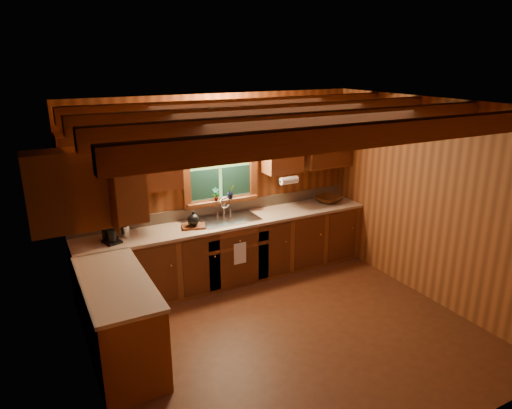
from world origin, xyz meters
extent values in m
plane|color=#4A2412|center=(0.00, 0.00, 0.00)|extent=(4.20, 4.20, 0.00)
plane|color=brown|center=(0.00, 0.00, 2.60)|extent=(4.20, 4.20, 0.00)
plane|color=brown|center=(0.00, 1.90, 1.30)|extent=(4.20, 0.00, 4.20)
plane|color=brown|center=(0.00, -1.90, 1.30)|extent=(4.20, 0.00, 4.20)
plane|color=brown|center=(-2.10, 0.00, 1.30)|extent=(0.00, 3.80, 3.80)
plane|color=brown|center=(2.10, 0.00, 1.30)|extent=(0.00, 3.80, 3.80)
cube|color=#603116|center=(0.00, -1.20, 2.49)|extent=(4.20, 0.14, 0.18)
cube|color=#603116|center=(0.00, -0.40, 2.49)|extent=(4.20, 0.14, 0.18)
cube|color=#603116|center=(0.00, 0.40, 2.49)|extent=(4.20, 0.14, 0.18)
cube|color=#603116|center=(0.00, 1.20, 2.49)|extent=(4.20, 0.14, 0.18)
cube|color=brown|center=(0.00, 1.59, 0.43)|extent=(4.20, 0.62, 0.86)
cube|color=brown|center=(-1.79, 0.48, 0.43)|extent=(0.62, 1.60, 0.86)
cube|color=tan|center=(0.00, 1.59, 0.88)|extent=(4.20, 0.66, 0.04)
cube|color=tan|center=(-1.78, 0.48, 0.88)|extent=(0.64, 1.60, 0.04)
cube|color=tan|center=(0.00, 1.89, 0.98)|extent=(4.20, 0.02, 0.16)
cube|color=white|center=(-1.47, 0.68, 0.43)|extent=(0.02, 0.60, 0.80)
cube|color=brown|center=(-1.70, 1.73, 1.84)|extent=(0.78, 0.34, 0.78)
cube|color=brown|center=(-0.92, 1.73, 1.84)|extent=(0.55, 0.34, 0.78)
cube|color=brown|center=(0.92, 1.73, 1.84)|extent=(0.55, 0.34, 0.78)
cube|color=brown|center=(1.70, 1.73, 1.84)|extent=(0.78, 0.34, 0.78)
cube|color=brown|center=(-1.93, 0.68, 1.84)|extent=(0.34, 1.10, 0.78)
cube|color=#603116|center=(0.00, 1.86, 2.00)|extent=(1.12, 0.08, 0.10)
cube|color=#603116|center=(0.00, 1.86, 1.10)|extent=(1.12, 0.08, 0.10)
cube|color=#603116|center=(-0.51, 1.86, 1.55)|extent=(0.10, 0.08, 0.80)
cube|color=#603116|center=(0.51, 1.86, 1.55)|extent=(0.10, 0.08, 0.80)
cube|color=#4D7C34|center=(0.00, 1.90, 1.55)|extent=(0.92, 0.01, 0.80)
cube|color=#12342B|center=(-0.24, 1.87, 1.37)|extent=(0.42, 0.02, 0.42)
cube|color=#12342B|center=(0.24, 1.87, 1.37)|extent=(0.42, 0.02, 0.42)
cylinder|color=black|center=(0.00, 1.87, 1.57)|extent=(0.92, 0.01, 0.01)
cube|color=#603116|center=(0.00, 1.82, 1.12)|extent=(1.06, 0.14, 0.04)
cylinder|color=black|center=(0.00, 1.86, 2.23)|extent=(0.08, 0.03, 0.08)
cylinder|color=black|center=(-0.10, 1.80, 2.23)|extent=(0.09, 0.17, 0.08)
cylinder|color=black|center=(0.10, 1.80, 2.23)|extent=(0.09, 0.17, 0.08)
sphere|color=#FFE0A5|center=(-0.16, 1.74, 2.16)|extent=(0.13, 0.13, 0.13)
sphere|color=#FFE0A5|center=(0.16, 1.74, 2.16)|extent=(0.13, 0.13, 0.13)
cylinder|color=white|center=(0.92, 1.53, 1.37)|extent=(0.27, 0.11, 0.11)
cube|color=white|center=(0.00, 1.26, 0.52)|extent=(0.18, 0.01, 0.30)
cube|color=silver|center=(0.00, 1.60, 0.91)|extent=(0.82, 0.48, 0.02)
cube|color=#262628|center=(-0.19, 1.60, 0.84)|extent=(0.34, 0.40, 0.14)
cube|color=#262628|center=(0.19, 1.60, 0.84)|extent=(0.34, 0.40, 0.14)
cylinder|color=silver|center=(0.00, 1.78, 1.01)|extent=(0.04, 0.04, 0.22)
torus|color=silver|center=(0.00, 1.72, 1.12)|extent=(0.16, 0.02, 0.16)
cube|color=black|center=(-1.61, 1.51, 0.91)|extent=(0.18, 0.22, 0.03)
cube|color=black|center=(-1.61, 1.58, 1.07)|extent=(0.18, 0.08, 0.30)
cube|color=black|center=(-1.61, 1.49, 1.20)|extent=(0.18, 0.20, 0.04)
cylinder|color=black|center=(-1.61, 1.48, 1.00)|extent=(0.11, 0.11, 0.13)
cylinder|color=silver|center=(-1.42, 1.65, 0.97)|extent=(0.11, 0.11, 0.14)
cylinder|color=black|center=(-1.43, 1.65, 1.11)|extent=(0.03, 0.04, 0.20)
cylinder|color=black|center=(-1.42, 1.65, 1.11)|extent=(0.01, 0.01, 0.20)
cylinder|color=black|center=(-1.40, 1.66, 1.11)|extent=(0.03, 0.04, 0.20)
cylinder|color=black|center=(-1.39, 1.67, 1.11)|extent=(0.04, 0.05, 0.20)
cube|color=#4E2410|center=(-0.55, 1.54, 0.91)|extent=(0.36, 0.30, 0.03)
sphere|color=black|center=(-0.55, 1.54, 1.01)|extent=(0.16, 0.16, 0.16)
cylinder|color=black|center=(-0.55, 1.54, 1.11)|extent=(0.03, 0.03, 0.04)
imported|color=#48230C|center=(1.70, 1.61, 0.95)|extent=(0.49, 0.49, 0.10)
imported|color=#4E2410|center=(-0.11, 1.79, 1.24)|extent=(0.11, 0.08, 0.19)
imported|color=#4E2410|center=(0.12, 1.79, 1.24)|extent=(0.13, 0.12, 0.19)
camera|label=1|loc=(-2.48, -3.90, 3.06)|focal=32.22mm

